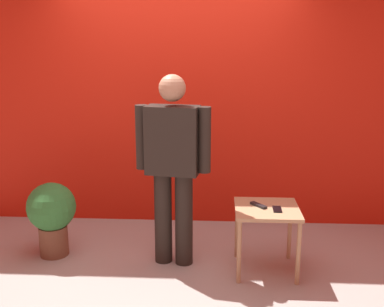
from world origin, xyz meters
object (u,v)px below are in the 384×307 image
Objects in this scene: side_table at (267,217)px; potted_plant at (52,213)px; cell_phone at (277,209)px; standing_person at (173,161)px; tv_remote at (258,205)px.

side_table is 0.83× the size of potted_plant.
potted_plant is at bearing 174.34° from side_table.
side_table is 0.13m from cell_phone.
tv_remote is (0.73, -0.08, -0.35)m from standing_person.
tv_remote is (-0.07, 0.03, 0.09)m from side_table.
side_table is at bearing -7.78° from standing_person.
standing_person reaches higher than potted_plant.
standing_person is 2.42× the size of potted_plant.
tv_remote is at bearing -6.36° from standing_person.
cell_phone reaches higher than side_table.
potted_plant reaches higher than side_table.
standing_person is at bearing 136.05° from tv_remote.
tv_remote is at bearing 158.28° from side_table.
standing_person is at bearing 172.22° from side_table.
cell_phone is at bearing -65.31° from tv_remote.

